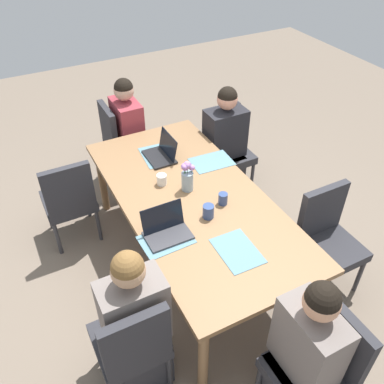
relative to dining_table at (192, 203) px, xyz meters
The scene contains 22 objects.
ground_plane 0.68m from the dining_table, ahead, with size 10.00×10.00×0.00m, color #756656.
dining_table is the anchor object (origin of this frame).
chair_head_left_left_near 1.50m from the dining_table, behind, with size 0.44×0.44×0.90m.
person_head_left_left_near 1.43m from the dining_table, behind, with size 0.40×0.36×1.19m.
chair_far_left_mid 1.22m from the dining_table, 135.63° to the left, with size 0.44×0.44×0.90m.
person_far_left_mid 1.12m from the dining_table, 135.14° to the left, with size 0.36×0.40×1.19m.
chair_head_right_left_far 1.48m from the dining_table, ahead, with size 0.44×0.44×0.90m.
person_head_right_left_far 1.42m from the dining_table, ahead, with size 0.40×0.36×1.19m.
chair_near_right_near 1.20m from the dining_table, 45.61° to the right, with size 0.44×0.44×0.90m.
person_near_right_near 1.10m from the dining_table, 46.22° to the right, with size 0.36×0.40×1.19m.
chair_far_right_mid 1.11m from the dining_table, 53.16° to the left, with size 0.44×0.44×0.90m.
chair_near_right_far 1.14m from the dining_table, 131.74° to the right, with size 0.44×0.44×0.90m.
flower_vase 0.23m from the dining_table, behind, with size 0.10×0.11×0.27m.
placemat_head_left_left_near 0.67m from the dining_table, behind, with size 0.36×0.26×0.00m, color slate.
placemat_far_left_mid 0.52m from the dining_table, 133.03° to the left, with size 0.36×0.26×0.00m, color slate.
placemat_head_right_left_far 0.66m from the dining_table, ahead, with size 0.36×0.26×0.00m, color slate.
placemat_near_right_near 0.51m from the dining_table, 48.31° to the right, with size 0.36×0.26×0.00m, color slate.
laptop_near_right_near 0.47m from the dining_table, 50.78° to the right, with size 0.22×0.32×0.21m.
laptop_head_left_left_near 0.63m from the dining_table, behind, with size 0.32×0.22×0.21m.
coffee_mug_near_left 0.28m from the dining_table, 44.11° to the left, with size 0.07×0.07×0.10m, color #33477A.
coffee_mug_near_right 0.29m from the dining_table, ahead, with size 0.09×0.09×0.11m, color #33477A.
coffee_mug_centre_left 0.32m from the dining_table, 151.60° to the right, with size 0.08×0.08×0.09m, color white.
Camera 1 is at (2.24, -1.16, 2.83)m, focal length 38.46 mm.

